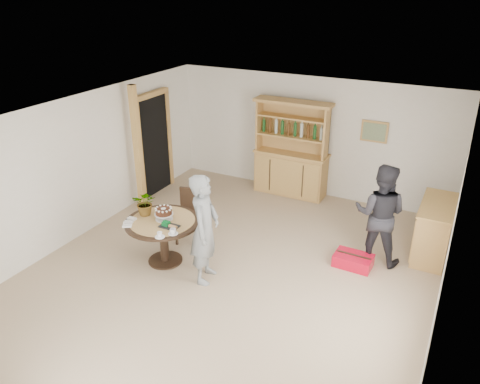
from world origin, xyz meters
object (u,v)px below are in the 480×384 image
object	(u,v)px
sideboard	(434,230)
adult_person	(380,214)
hutch	(291,163)
dining_chair	(190,212)
dining_table	(163,229)
teen_boy	(205,229)
red_suitcase	(353,260)

from	to	relation	value
sideboard	adult_person	distance (m)	1.07
hutch	adult_person	distance (m)	2.90
dining_chair	sideboard	bearing A→B (deg)	5.06
dining_table	teen_boy	bearing A→B (deg)	-6.71
dining_chair	adult_person	distance (m)	3.19
hutch	dining_chair	size ratio (longest dim) A/B	2.16
dining_table	red_suitcase	size ratio (longest dim) A/B	1.96
teen_boy	adult_person	size ratio (longest dim) A/B	1.03
adult_person	red_suitcase	bearing A→B (deg)	52.01
red_suitcase	hutch	bearing A→B (deg)	133.71
sideboard	teen_boy	xyz separation A→B (m)	(-3.01, -2.33, 0.40)
hutch	teen_boy	world-z (taller)	hutch
dining_chair	teen_boy	distance (m)	1.31
sideboard	red_suitcase	world-z (taller)	sideboard
adult_person	dining_chair	bearing A→B (deg)	13.42
sideboard	adult_person	xyz separation A→B (m)	(-0.81, -0.60, 0.37)
adult_person	hutch	bearing A→B (deg)	-40.77
red_suitcase	dining_table	bearing A→B (deg)	-153.62
sideboard	adult_person	world-z (taller)	adult_person
sideboard	hutch	bearing A→B (deg)	157.79
hutch	sideboard	world-z (taller)	hutch
dining_chair	red_suitcase	bearing A→B (deg)	-5.67
sideboard	dining_chair	size ratio (longest dim) A/B	1.33
dining_chair	adult_person	size ratio (longest dim) A/B	0.56
sideboard	dining_table	world-z (taller)	sideboard
dining_chair	red_suitcase	world-z (taller)	dining_chair
dining_table	teen_boy	xyz separation A→B (m)	(0.85, -0.10, 0.27)
sideboard	teen_boy	world-z (taller)	teen_boy
red_suitcase	dining_chair	bearing A→B (deg)	-169.09
adult_person	red_suitcase	distance (m)	0.86
hutch	dining_table	size ratio (longest dim) A/B	1.70
hutch	red_suitcase	distance (m)	3.01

